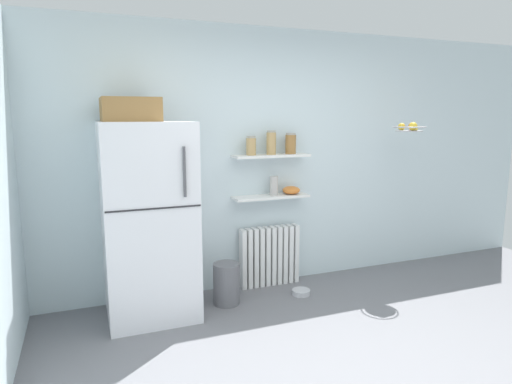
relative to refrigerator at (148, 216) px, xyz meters
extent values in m
plane|color=slate|center=(1.19, -1.15, -0.89)|extent=(7.04, 7.04, 0.00)
cube|color=silver|center=(1.19, 0.40, 0.41)|extent=(7.04, 0.10, 2.60)
cube|color=silver|center=(0.01, 0.00, -0.04)|extent=(0.76, 0.70, 1.70)
cube|color=#262628|center=(0.01, -0.35, 0.14)|extent=(0.74, 0.01, 0.01)
cylinder|color=#4C4C51|center=(0.25, -0.37, 0.42)|extent=(0.02, 0.02, 0.40)
cube|color=olive|center=(-0.11, 0.00, 0.90)|extent=(0.45, 0.49, 0.19)
cube|color=white|center=(0.96, 0.27, -0.58)|extent=(0.05, 0.12, 0.62)
cube|color=white|center=(1.02, 0.27, -0.58)|extent=(0.05, 0.12, 0.62)
cube|color=white|center=(1.09, 0.27, -0.58)|extent=(0.05, 0.12, 0.62)
cube|color=white|center=(1.16, 0.27, -0.58)|extent=(0.05, 0.12, 0.62)
cube|color=white|center=(1.22, 0.27, -0.58)|extent=(0.05, 0.12, 0.62)
cube|color=white|center=(1.29, 0.27, -0.58)|extent=(0.05, 0.12, 0.62)
cube|color=white|center=(1.35, 0.27, -0.58)|extent=(0.05, 0.12, 0.62)
cube|color=white|center=(1.42, 0.27, -0.58)|extent=(0.05, 0.12, 0.62)
cube|color=white|center=(1.48, 0.27, -0.58)|extent=(0.05, 0.12, 0.62)
cube|color=white|center=(1.55, 0.27, -0.58)|extent=(0.05, 0.12, 0.62)
cube|color=white|center=(1.25, 0.24, 0.05)|extent=(0.78, 0.22, 0.02)
cube|color=white|center=(1.25, 0.24, 0.46)|extent=(0.78, 0.22, 0.02)
cylinder|color=tan|center=(1.04, 0.24, 0.56)|extent=(0.10, 0.10, 0.17)
cylinder|color=gray|center=(1.04, 0.24, 0.65)|extent=(0.09, 0.09, 0.02)
cylinder|color=tan|center=(1.25, 0.24, 0.58)|extent=(0.10, 0.10, 0.22)
cylinder|color=gray|center=(1.25, 0.24, 0.70)|extent=(0.09, 0.09, 0.02)
cylinder|color=olive|center=(1.47, 0.24, 0.57)|extent=(0.11, 0.11, 0.19)
cylinder|color=gray|center=(1.47, 0.24, 0.67)|extent=(0.10, 0.10, 0.02)
cylinder|color=#B2ADA8|center=(1.29, 0.24, 0.16)|extent=(0.08, 0.08, 0.20)
ellipsoid|color=orange|center=(1.48, 0.24, 0.10)|extent=(0.18, 0.18, 0.08)
cylinder|color=slate|center=(0.69, -0.03, -0.70)|extent=(0.25, 0.25, 0.39)
cylinder|color=#B7B7BC|center=(1.44, -0.10, -0.87)|extent=(0.18, 0.18, 0.05)
torus|color=#B2B2B7|center=(2.65, -0.10, 0.74)|extent=(0.33, 0.33, 0.01)
cylinder|color=#A8A8AD|center=(2.65, -0.10, 0.70)|extent=(0.27, 0.27, 0.01)
sphere|color=red|center=(2.68, -0.11, 0.74)|extent=(0.08, 0.08, 0.08)
sphere|color=gold|center=(2.61, -0.03, 0.74)|extent=(0.07, 0.07, 0.07)
sphere|color=gold|center=(2.62, -0.18, 0.75)|extent=(0.09, 0.09, 0.09)
ellipsoid|color=yellow|center=(2.69, -0.14, 0.73)|extent=(0.17, 0.13, 0.09)
camera|label=1|loc=(-0.50, -3.79, 0.85)|focal=31.11mm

